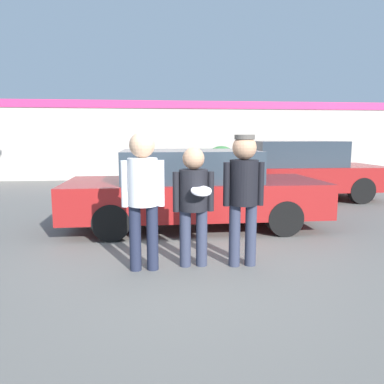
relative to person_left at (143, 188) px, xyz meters
The scene contains 8 objects.
ground_plane 1.33m from the person_left, 21.10° to the left, with size 56.00×56.00×0.00m, color #66635E.
storefront_building 10.45m from the person_left, 85.93° to the left, with size 24.00×0.22×3.10m.
person_left is the anchor object (origin of this frame).
person_middle_with_frisbee 0.67m from the person_left, ahead, with size 0.54×0.57×1.58m.
person_right 1.31m from the person_left, ahead, with size 0.54×0.37×1.74m.
parked_car_near 2.49m from the person_left, 68.77° to the left, with size 4.77×1.97×1.46m.
parked_car_far 6.54m from the person_left, 51.48° to the left, with size 4.45×1.95×1.59m.
shrub 9.97m from the person_left, 73.50° to the left, with size 1.35×1.35×1.35m.
Camera 1 is at (-0.64, -5.00, 1.72)m, focal length 35.00 mm.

